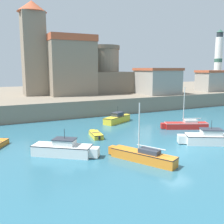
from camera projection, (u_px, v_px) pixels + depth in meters
ground_plane at (176, 154)px, 23.83m from camera, size 200.00×200.00×0.00m
quay_seawall at (59, 97)px, 59.33m from camera, size 120.00×40.00×2.67m
dinghy_yellow_0 at (96, 134)px, 29.83m from camera, size 1.45×3.53×0.60m
sailboat_orange_1 at (142, 156)px, 21.96m from camera, size 3.74×6.06×4.94m
motorboat_white_2 at (64, 149)px, 23.40m from camera, size 5.59×4.67×2.47m
motorboat_white_3 at (211, 138)px, 27.03m from camera, size 6.33×4.47×2.49m
sailboat_red_5 at (186, 125)px, 33.88m from camera, size 5.88×3.46×5.45m
motorboat_yellow_7 at (117, 119)px, 37.73m from camera, size 5.26×3.50×2.40m
church at (59, 63)px, 53.00m from camera, size 13.40×15.84×17.18m
fortress at (104, 76)px, 55.75m from camera, size 10.46×10.46×9.76m
lighthouse at (218, 60)px, 67.87m from camera, size 1.93×1.93×14.92m
harbor_shed_mid_row at (157, 81)px, 52.16m from camera, size 7.49×7.18×5.14m
harbor_shed_far_end at (216, 81)px, 59.07m from camera, size 9.19×4.38×4.65m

